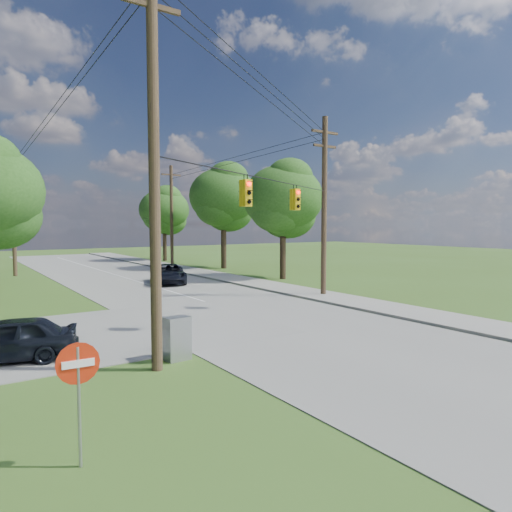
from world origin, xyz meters
TOP-DOWN VIEW (x-y plane):
  - ground at (0.00, 0.00)m, footprint 140.00×140.00m
  - main_road at (2.00, 5.00)m, footprint 10.00×100.00m
  - sidewalk_east at (8.70, 5.00)m, footprint 2.60×100.00m
  - pole_sw at (-4.60, 0.40)m, footprint 2.00×0.32m
  - pole_ne at (8.90, 8.00)m, footprint 2.00×0.32m
  - pole_north_e at (8.90, 30.00)m, footprint 2.00×0.32m
  - pole_north_w at (-5.00, 30.00)m, footprint 2.00×0.32m
  - power_lines at (1.50, 11.54)m, footprint 13.93×29.62m
  - traffic_signals at (2.55, 4.43)m, footprint 4.91×3.27m
  - tree_e_near at (12.00, 16.00)m, footprint 6.20×6.20m
  - tree_e_mid at (12.50, 26.00)m, footprint 6.60×6.60m
  - tree_e_far at (11.50, 38.00)m, footprint 5.80×5.80m
  - car_cross_dark at (-8.12, 3.66)m, footprint 4.32×2.60m
  - car_main_north at (3.54, 18.36)m, footprint 3.82×5.38m
  - control_cabinet at (-3.69, 1.00)m, footprint 0.80×0.61m
  - do_not_enter_sign at (-7.76, -3.92)m, footprint 0.74×0.09m

SIDE VIEW (x-z plane):
  - ground at x=0.00m, z-range 0.00..0.00m
  - main_road at x=2.00m, z-range 0.00..0.03m
  - sidewalk_east at x=8.70m, z-range 0.00..0.12m
  - control_cabinet at x=-3.69m, z-range 0.00..1.37m
  - car_main_north at x=3.54m, z-range 0.03..1.39m
  - car_cross_dark at x=-8.12m, z-range 0.03..1.41m
  - do_not_enter_sign at x=-7.76m, z-range 0.52..2.74m
  - pole_north_e at x=8.90m, z-range 0.13..10.13m
  - pole_north_w at x=-5.00m, z-range 0.13..10.13m
  - pole_ne at x=8.90m, z-range 0.22..10.72m
  - traffic_signals at x=2.55m, z-range 4.97..6.02m
  - tree_e_far at x=11.50m, z-range 1.76..10.08m
  - pole_sw at x=-4.60m, z-range 0.23..12.23m
  - tree_e_near at x=12.00m, z-range 1.85..10.66m
  - tree_e_mid at x=12.50m, z-range 2.09..11.73m
  - power_lines at x=1.50m, z-range 6.69..11.62m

